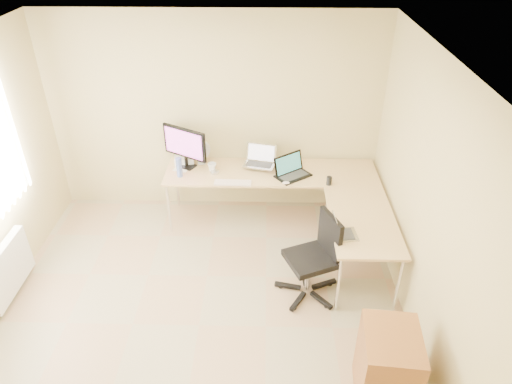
{
  "coord_description": "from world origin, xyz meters",
  "views": [
    {
      "loc": [
        0.65,
        -3.2,
        3.64
      ],
      "look_at": [
        0.55,
        1.1,
        0.9
      ],
      "focal_mm": 32.53,
      "sensor_mm": 36.0,
      "label": 1
    }
  ],
  "objects_px": {
    "water_bottle": "(179,167)",
    "office_chair": "(310,257)",
    "monitor": "(185,148)",
    "desk_main": "(271,196)",
    "mug": "(212,167)",
    "desk_fan": "(201,152)",
    "cabinet": "(387,369)",
    "laptop_return": "(346,228)",
    "keyboard": "(233,183)",
    "laptop_black": "(293,167)",
    "desk_return": "(359,246)",
    "laptop_center": "(259,156)"
  },
  "relations": [
    {
      "from": "laptop_return",
      "to": "water_bottle",
      "type": "bearing_deg",
      "value": 52.61
    },
    {
      "from": "mug",
      "to": "desk_fan",
      "type": "xyz_separation_m",
      "value": [
        -0.15,
        0.19,
        0.11
      ]
    },
    {
      "from": "laptop_return",
      "to": "cabinet",
      "type": "height_order",
      "value": "laptop_return"
    },
    {
      "from": "laptop_black",
      "to": "desk_fan",
      "type": "bearing_deg",
      "value": 128.27
    },
    {
      "from": "desk_return",
      "to": "desk_fan",
      "type": "xyz_separation_m",
      "value": [
        -1.87,
        1.2,
        0.52
      ]
    },
    {
      "from": "desk_main",
      "to": "laptop_return",
      "type": "xyz_separation_m",
      "value": [
        0.74,
        -1.28,
        0.46
      ]
    },
    {
      "from": "desk_main",
      "to": "desk_return",
      "type": "distance_m",
      "value": 1.4
    },
    {
      "from": "mug",
      "to": "cabinet",
      "type": "height_order",
      "value": "mug"
    },
    {
      "from": "monitor",
      "to": "laptop_center",
      "type": "distance_m",
      "value": 0.94
    },
    {
      "from": "keyboard",
      "to": "office_chair",
      "type": "height_order",
      "value": "office_chair"
    },
    {
      "from": "water_bottle",
      "to": "laptop_black",
      "type": "bearing_deg",
      "value": 1.2
    },
    {
      "from": "laptop_black",
      "to": "desk_return",
      "type": "bearing_deg",
      "value": -88.09
    },
    {
      "from": "mug",
      "to": "keyboard",
      "type": "bearing_deg",
      "value": -47.74
    },
    {
      "from": "laptop_return",
      "to": "keyboard",
      "type": "bearing_deg",
      "value": 44.79
    },
    {
      "from": "laptop_return",
      "to": "office_chair",
      "type": "height_order",
      "value": "office_chair"
    },
    {
      "from": "mug",
      "to": "office_chair",
      "type": "bearing_deg",
      "value": -50.18
    },
    {
      "from": "monitor",
      "to": "mug",
      "type": "bearing_deg",
      "value": 13.75
    },
    {
      "from": "monitor",
      "to": "desk_main",
      "type": "bearing_deg",
      "value": 24.18
    },
    {
      "from": "keyboard",
      "to": "laptop_return",
      "type": "bearing_deg",
      "value": -37.72
    },
    {
      "from": "laptop_black",
      "to": "laptop_return",
      "type": "distance_m",
      "value": 1.26
    },
    {
      "from": "monitor",
      "to": "office_chair",
      "type": "bearing_deg",
      "value": -14.91
    },
    {
      "from": "keyboard",
      "to": "mug",
      "type": "xyz_separation_m",
      "value": [
        -0.28,
        0.31,
        0.04
      ]
    },
    {
      "from": "office_chair",
      "to": "laptop_center",
      "type": "bearing_deg",
      "value": 87.4
    },
    {
      "from": "laptop_black",
      "to": "keyboard",
      "type": "distance_m",
      "value": 0.76
    },
    {
      "from": "desk_return",
      "to": "laptop_black",
      "type": "distance_m",
      "value": 1.24
    },
    {
      "from": "cabinet",
      "to": "desk_fan",
      "type": "bearing_deg",
      "value": 128.64
    },
    {
      "from": "laptop_black",
      "to": "water_bottle",
      "type": "bearing_deg",
      "value": 144.52
    },
    {
      "from": "desk_main",
      "to": "mug",
      "type": "height_order",
      "value": "mug"
    },
    {
      "from": "laptop_center",
      "to": "office_chair",
      "type": "relative_size",
      "value": 0.4
    },
    {
      "from": "office_chair",
      "to": "cabinet",
      "type": "height_order",
      "value": "office_chair"
    },
    {
      "from": "keyboard",
      "to": "water_bottle",
      "type": "xyz_separation_m",
      "value": [
        -0.66,
        0.16,
        0.11
      ]
    },
    {
      "from": "desk_fan",
      "to": "laptop_return",
      "type": "xyz_separation_m",
      "value": [
        1.64,
        -1.48,
        -0.06
      ]
    },
    {
      "from": "laptop_center",
      "to": "mug",
      "type": "distance_m",
      "value": 0.61
    },
    {
      "from": "keyboard",
      "to": "cabinet",
      "type": "height_order",
      "value": "keyboard"
    },
    {
      "from": "desk_fan",
      "to": "water_bottle",
      "type": "bearing_deg",
      "value": -120.26
    },
    {
      "from": "water_bottle",
      "to": "office_chair",
      "type": "distance_m",
      "value": 1.98
    },
    {
      "from": "mug",
      "to": "cabinet",
      "type": "xyz_separation_m",
      "value": [
        1.69,
        -2.6,
        -0.42
      ]
    },
    {
      "from": "desk_main",
      "to": "desk_return",
      "type": "relative_size",
      "value": 2.04
    },
    {
      "from": "laptop_return",
      "to": "office_chair",
      "type": "relative_size",
      "value": 0.3
    },
    {
      "from": "mug",
      "to": "water_bottle",
      "type": "relative_size",
      "value": 0.43
    },
    {
      "from": "desk_main",
      "to": "cabinet",
      "type": "distance_m",
      "value": 2.76
    },
    {
      "from": "monitor",
      "to": "laptop_center",
      "type": "xyz_separation_m",
      "value": [
        0.93,
        -0.02,
        -0.1
      ]
    },
    {
      "from": "desk_return",
      "to": "water_bottle",
      "type": "xyz_separation_m",
      "value": [
        -2.1,
        0.86,
        0.49
      ]
    },
    {
      "from": "office_chair",
      "to": "laptop_return",
      "type": "bearing_deg",
      "value": -11.72
    },
    {
      "from": "laptop_black",
      "to": "laptop_return",
      "type": "xyz_separation_m",
      "value": [
        0.47,
        -1.17,
        -0.03
      ]
    },
    {
      "from": "desk_fan",
      "to": "cabinet",
      "type": "xyz_separation_m",
      "value": [
        1.84,
        -2.79,
        -0.53
      ]
    },
    {
      "from": "mug",
      "to": "laptop_return",
      "type": "height_order",
      "value": "laptop_return"
    },
    {
      "from": "office_chair",
      "to": "cabinet",
      "type": "bearing_deg",
      "value": -89.24
    },
    {
      "from": "desk_main",
      "to": "water_bottle",
      "type": "height_order",
      "value": "water_bottle"
    },
    {
      "from": "monitor",
      "to": "desk_fan",
      "type": "xyz_separation_m",
      "value": [
        0.19,
        0.09,
        -0.11
      ]
    }
  ]
}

